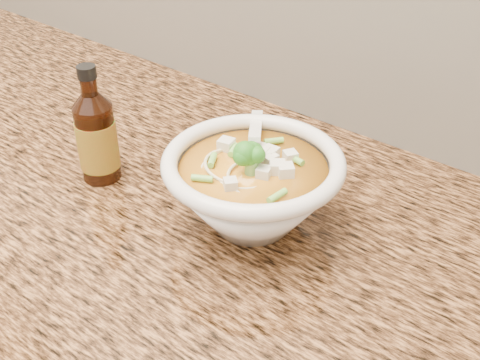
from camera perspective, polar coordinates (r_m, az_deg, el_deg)
The scene contains 4 objects.
cabinet at distance 1.26m, azimuth -13.20°, elevation -15.04°, with size 4.00×0.65×0.86m, color #32190F.
counter_slab at distance 0.98m, azimuth -16.61°, elevation 2.56°, with size 4.00×0.68×0.04m, color #9E683A.
soup_bowl at distance 0.73m, azimuth 1.24°, elevation -0.87°, with size 0.22×0.23×0.12m.
hot_sauce_bottle at distance 0.83m, azimuth -13.43°, elevation 3.93°, with size 0.07×0.07×0.17m.
Camera 1 is at (0.71, 1.22, 1.37)m, focal length 45.00 mm.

